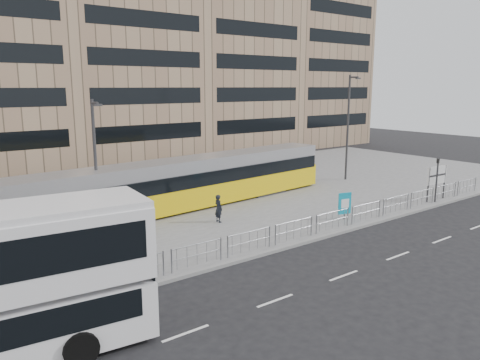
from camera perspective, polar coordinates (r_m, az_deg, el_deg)
ground at (r=25.22m, az=8.50°, el=-7.57°), size 120.00×120.00×0.00m
plaza at (r=34.27m, az=-6.03°, el=-2.29°), size 64.00×24.00×0.15m
kerb at (r=25.22m, az=8.42°, el=-7.38°), size 64.00×0.25×0.17m
building_row at (r=54.34m, az=-17.70°, el=15.90°), size 70.40×18.40×31.20m
pedestrian_barrier at (r=26.66m, az=10.80°, el=-4.39°), size 32.07×0.07×1.10m
road_markings at (r=23.57m, az=17.31°, el=-9.33°), size 62.00×0.12×0.01m
tram at (r=29.95m, az=-9.83°, el=-0.97°), size 28.29×5.18×3.32m
station_sign at (r=35.84m, az=22.88°, el=0.37°), size 2.13×0.21×2.45m
ad_panel at (r=29.11m, az=12.65°, el=-2.84°), size 0.87×0.29×1.65m
pedestrian at (r=27.90m, az=-2.64°, el=-3.47°), size 0.40×0.61×1.67m
traffic_light_west at (r=20.87m, az=-13.52°, el=-5.67°), size 0.20×0.23×3.10m
traffic_light_east at (r=35.19m, az=22.90°, el=0.64°), size 0.20×0.23×3.10m
lamp_post_west at (r=27.56m, az=-17.19°, el=2.58°), size 0.45×1.04×7.28m
lamp_post_east at (r=41.15m, az=13.07°, el=6.69°), size 0.45×1.04×8.91m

